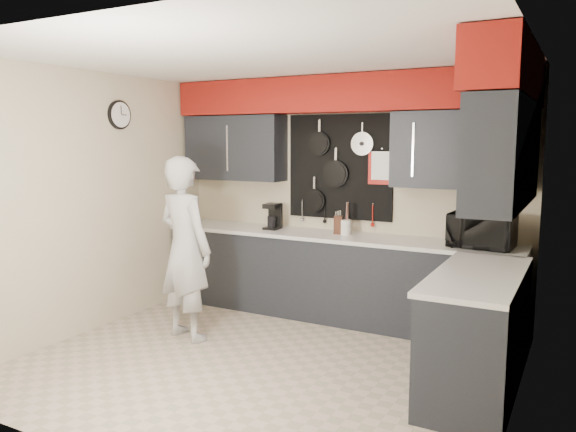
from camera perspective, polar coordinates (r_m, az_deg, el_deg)
The scene contains 10 objects.
ground at distance 5.03m, azimuth -2.40°, elevation -14.71°, with size 4.00×4.00×0.00m, color tan.
back_wall_assembly at distance 6.08m, azimuth 5.35°, elevation 8.55°, with size 4.00×0.36×2.60m.
right_wall_assembly at distance 4.29m, azimuth 21.41°, elevation 7.51°, with size 0.36×3.50×2.60m.
left_wall_assembly at distance 5.96m, azimuth -19.15°, elevation 1.67°, with size 0.05×3.50×2.60m.
base_cabinets at distance 5.65m, azimuth 7.81°, elevation -7.33°, with size 3.95×2.20×0.92m.
microwave at distance 5.54m, azimuth 19.07°, elevation -1.41°, with size 0.58×0.39×0.32m, color black.
knife_block at distance 6.03m, azimuth 5.12°, elevation -0.91°, with size 0.09×0.09×0.19m, color #3C1E13.
utensil_crock at distance 6.02m, azimuth 5.87°, elevation -1.12°, with size 0.12×0.12×0.16m, color white.
coffee_maker at distance 6.34m, azimuth -1.50°, elevation 0.04°, with size 0.17×0.20×0.29m.
person at distance 5.48m, azimuth -10.41°, elevation -3.27°, with size 0.65×0.42×1.77m, color #A1A19F.
Camera 1 is at (2.37, -4.00, 1.92)m, focal length 35.00 mm.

